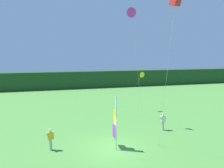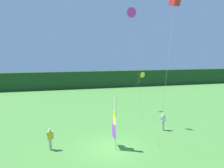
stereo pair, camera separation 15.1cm
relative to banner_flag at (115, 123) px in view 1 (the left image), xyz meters
The scene contains 8 objects.
ground_plane 2.00m from the banner_flag, 136.67° to the left, with size 120.00×120.00×0.00m, color #478438.
distant_treeline 29.65m from the banner_flag, 90.29° to the left, with size 80.00×2.40×3.62m, color #1E421E.
banner_flag is the anchor object (origin of this frame).
person_near_banner 6.07m from the banner_flag, 24.89° to the left, with size 0.55×0.48×1.66m.
person_mid_field 4.97m from the banner_flag, 168.99° to the left, with size 0.55×0.48×1.67m.
kite_yellow_delta_0 11.49m from the banner_flag, 56.53° to the left, with size 2.29×3.00×4.99m.
kite_magenta_delta_1 10.60m from the banner_flag, 57.71° to the left, with size 2.83×2.91×11.58m.
kite_red_box_2 9.44m from the banner_flag, 33.36° to the right, with size 0.70×2.19×11.02m.
Camera 1 is at (-3.84, -14.40, 7.10)m, focal length 32.72 mm.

